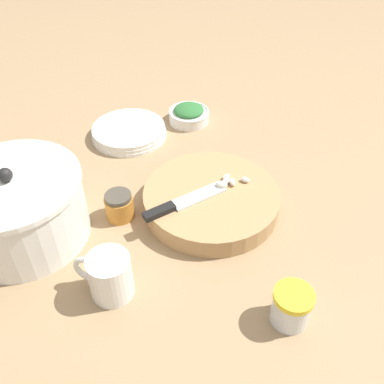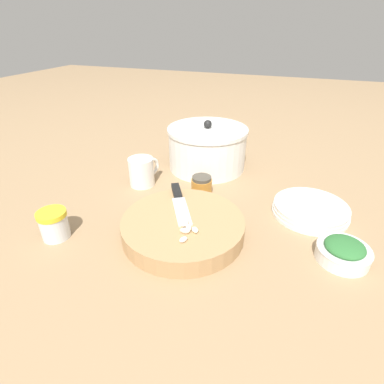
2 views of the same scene
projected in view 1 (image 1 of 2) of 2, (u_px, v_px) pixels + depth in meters
The scene contains 10 objects.
ground_plane at pixel (183, 195), 1.01m from camera, with size 5.00×5.00×0.00m, color #997A56.
cutting_board at pixel (211, 200), 0.96m from camera, with size 0.30×0.30×0.05m.
chef_knife at pixel (180, 203), 0.91m from camera, with size 0.12×0.18×0.01m.
garlic_cloves at pixel (228, 182), 0.96m from camera, with size 0.05×0.08×0.02m.
herb_bowl at pixel (189, 114), 1.24m from camera, with size 0.12×0.12×0.05m.
spice_jar at pixel (291, 307), 0.74m from camera, with size 0.07×0.07×0.07m.
coffee_mug at pixel (109, 276), 0.77m from camera, with size 0.08×0.11×0.09m.
plate_stack at pixel (129, 132), 1.18m from camera, with size 0.21×0.21×0.03m.
honey_jar at pixel (119, 206), 0.94m from camera, with size 0.06×0.06×0.06m.
stock_pot at pixel (17, 208), 0.87m from camera, with size 0.28×0.28×0.18m.
Camera 1 is at (-0.75, 0.01, 0.67)m, focal length 40.00 mm.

